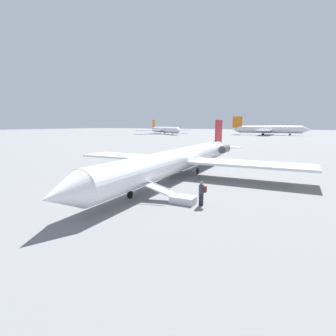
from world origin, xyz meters
TOP-DOWN VIEW (x-y plane):
  - ground_plane at (0.00, 0.00)m, footprint 600.00×600.00m
  - airplane_main at (-0.96, -0.06)m, footprint 34.87×26.95m
  - airplane_far_right at (-126.51, -11.64)m, footprint 30.68×41.10m
  - airplane_far_left at (-111.85, -68.41)m, footprint 32.04×38.52m
  - boarding_stairs at (8.44, 4.29)m, footprint 1.28×4.07m
  - passenger at (8.31, 6.10)m, footprint 0.36×0.55m

SIDE VIEW (x-z plane):
  - ground_plane at x=0.00m, z-range 0.00..0.00m
  - boarding_stairs at x=8.44m, z-range -0.45..1.18m
  - passenger at x=8.31m, z-range 0.13..1.87m
  - airplane_main at x=-0.96m, z-range -1.29..5.09m
  - airplane_far_left at x=-111.85m, z-range -1.79..7.05m
  - airplane_far_right at x=-126.51m, z-range -2.05..8.15m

